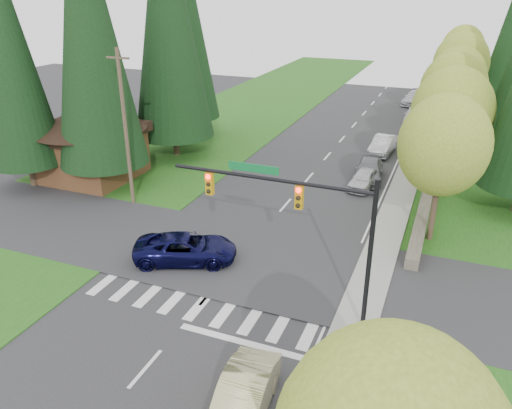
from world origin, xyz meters
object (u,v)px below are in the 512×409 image
Objects in this scene: suv_navy at (186,248)px; parked_car_e at (414,98)px; parked_car_b at (369,170)px; parked_car_c at (383,145)px; sedan_champagne at (242,400)px; parked_car_a at (364,179)px; parked_car_d at (414,115)px.

parked_car_e is (7.22, 43.07, 0.02)m from suv_navy.
parked_car_b is 0.92× the size of parked_car_e.
parked_car_c reaches higher than suv_navy.
parked_car_e is at bearing 83.67° from parked_car_b.
parked_car_e reaches higher than suv_navy.
parked_car_e is (0.34, 51.50, 0.01)m from sedan_champagne.
suv_navy is 1.01× the size of parked_car_e.
parked_car_e is at bearing 96.45° from parked_car_a.
sedan_champagne is 51.50m from parked_car_e.
sedan_champagne is at bearing -84.57° from parked_car_c.
parked_car_e is (0.49, 27.43, 0.06)m from parked_car_b.
parked_car_b is at bearing 97.42° from parked_car_a.
parked_car_a is (-0.15, 22.29, -0.08)m from sedan_champagne.
parked_car_d is at bearing -76.33° from parked_car_e.
parked_car_e reaches higher than sedan_champagne.
parked_car_a is 8.44m from parked_car_c.
parked_car_c is 11.83m from parked_car_d.
parked_car_e reaches higher than parked_car_c.
sedan_champagne is 0.87× the size of parked_car_e.
sedan_champagne is at bearing -91.60° from parked_car_d.
suv_navy is at bearing -108.45° from parked_car_a.
parked_car_e is (0.49, 20.77, 0.01)m from parked_car_c.
parked_car_a is 29.21m from parked_car_e.
sedan_champagne is 42.49m from parked_car_d.
sedan_champagne is 0.95× the size of parked_car_b.
parked_car_b is at bearing -83.11° from parked_car_e.
parked_car_c is 0.95× the size of parked_car_d.
suv_navy is 43.67m from parked_car_e.
parked_car_c is at bearing -96.72° from parked_car_d.
sedan_champagne is 24.07m from parked_car_b.
parked_car_b is 18.46m from parked_car_d.
sedan_champagne is at bearing -94.94° from parked_car_b.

